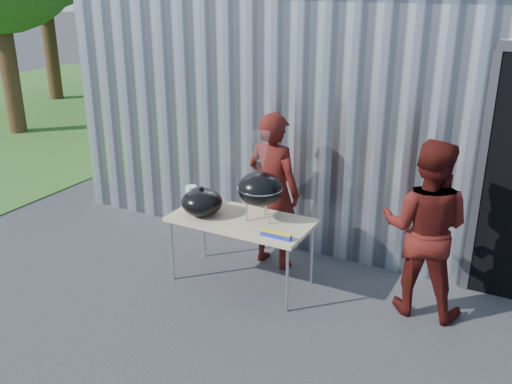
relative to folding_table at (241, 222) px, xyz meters
The scene contains 11 objects.
ground 0.99m from the folding_table, 80.09° to the right, with size 80.00×80.00×0.00m, color #2D2D30.
building 4.12m from the folding_table, 75.16° to the left, with size 8.20×6.20×3.10m.
grass_patch 10.37m from the folding_table, 149.09° to the left, with size 10.00×12.00×0.02m, color #2D591E.
folding_table is the anchor object (origin of this frame).
kettle_grill 0.50m from the folding_table, 20.68° to the left, with size 0.47×0.47×0.95m.
grill_lid 0.47m from the folding_table, 166.71° to the right, with size 0.44×0.44×0.32m.
paper_towels 0.62m from the folding_table, behind, with size 0.12×0.12×0.28m, color white.
white_tub 0.59m from the folding_table, 160.45° to the left, with size 0.20×0.15×0.10m, color white.
foil_box 0.59m from the folding_table, 25.22° to the right, with size 0.32×0.06×0.06m.
person_cook 0.59m from the folding_table, 79.40° to the left, with size 0.66×0.43×1.80m, color #47110C.
person_bystander 1.87m from the folding_table, 10.87° to the left, with size 0.86×0.67×1.77m, color #47110C.
Camera 1 is at (2.61, -4.11, 3.14)m, focal length 40.00 mm.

